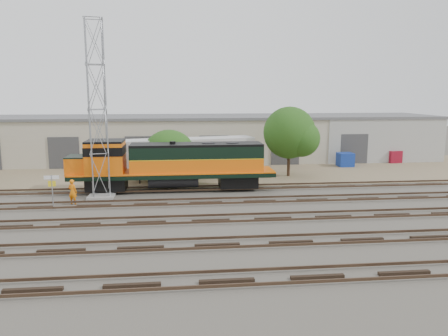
{
  "coord_description": "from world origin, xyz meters",
  "views": [
    {
      "loc": [
        -2.0,
        -29.47,
        8.04
      ],
      "look_at": [
        1.6,
        4.0,
        2.2
      ],
      "focal_mm": 35.0,
      "sensor_mm": 36.0,
      "label": 1
    }
  ],
  "objects": [
    {
      "name": "dumpster_blue",
      "position": [
        16.34,
        16.24,
        0.75
      ],
      "size": [
        1.62,
        1.52,
        1.5
      ],
      "primitive_type": "cube",
      "rotation": [
        0.0,
        0.0,
        0.01
      ],
      "color": "navy",
      "rests_on": "ground"
    },
    {
      "name": "semi_trailer",
      "position": [
        -0.67,
        11.3,
        2.4
      ],
      "size": [
        12.64,
        5.06,
        3.81
      ],
      "rotation": [
        0.0,
        0.0,
        0.21
      ],
      "color": "silver",
      "rests_on": "ground"
    },
    {
      "name": "sign_post",
      "position": [
        -10.66,
        1.05,
        1.71
      ],
      "size": [
        1.0,
        0.11,
        2.45
      ],
      "color": "gray",
      "rests_on": "ground"
    },
    {
      "name": "tracks",
      "position": [
        0.0,
        -3.0,
        0.08
      ],
      "size": [
        80.0,
        20.4,
        0.28
      ],
      "color": "black",
      "rests_on": "ground"
    },
    {
      "name": "warehouse",
      "position": [
        0.04,
        22.98,
        2.65
      ],
      "size": [
        58.4,
        10.4,
        5.3
      ],
      "color": "#BBB29C",
      "rests_on": "ground"
    },
    {
      "name": "dirt_strip",
      "position": [
        0.0,
        15.0,
        0.01
      ],
      "size": [
        80.0,
        16.0,
        0.02
      ],
      "primitive_type": "cube",
      "color": "#726047",
      "rests_on": "ground"
    },
    {
      "name": "signal_tower",
      "position": [
        -7.94,
        4.4,
        6.53
      ],
      "size": [
        1.98,
        1.98,
        13.37
      ],
      "rotation": [
        0.0,
        0.0,
        0.23
      ],
      "color": "gray",
      "rests_on": "ground"
    },
    {
      "name": "dumpster_red",
      "position": [
        22.92,
        18.25,
        0.7
      ],
      "size": [
        1.66,
        1.57,
        1.4
      ],
      "primitive_type": "cube",
      "rotation": [
        0.0,
        0.0,
        0.12
      ],
      "color": "maroon",
      "rests_on": "ground"
    },
    {
      "name": "worker",
      "position": [
        -9.64,
        2.45,
        0.92
      ],
      "size": [
        0.79,
        0.66,
        1.84
      ],
      "primitive_type": "imported",
      "rotation": [
        0.0,
        0.0,
        2.76
      ],
      "color": "orange",
      "rests_on": "ground"
    },
    {
      "name": "tree_east",
      "position": [
        8.96,
        11.18,
        4.11
      ],
      "size": [
        5.24,
        4.99,
        6.73
      ],
      "color": "#382619",
      "rests_on": "ground"
    },
    {
      "name": "locomotive",
      "position": [
        -2.68,
        6.0,
        2.31
      ],
      "size": [
        16.67,
        2.92,
        4.01
      ],
      "color": "black",
      "rests_on": "tracks"
    },
    {
      "name": "tree_mid",
      "position": [
        -2.5,
        10.01,
        2.09
      ],
      "size": [
        5.28,
        5.03,
        5.03
      ],
      "color": "#382619",
      "rests_on": "ground"
    },
    {
      "name": "ground",
      "position": [
        0.0,
        0.0,
        0.0
      ],
      "size": [
        140.0,
        140.0,
        0.0
      ],
      "primitive_type": "plane",
      "color": "#47423A",
      "rests_on": "ground"
    }
  ]
}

